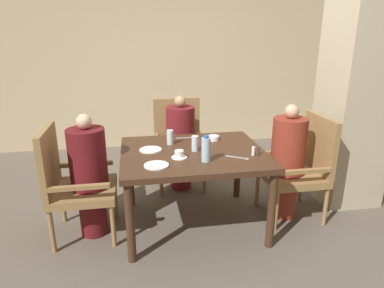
{
  "coord_description": "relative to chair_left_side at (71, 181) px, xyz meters",
  "views": [
    {
      "loc": [
        -0.51,
        -2.85,
        1.77
      ],
      "look_at": [
        0.0,
        0.05,
        0.79
      ],
      "focal_mm": 32.0,
      "sensor_mm": 36.0,
      "label": 1
    }
  ],
  "objects": [
    {
      "name": "ground_plane",
      "position": [
        1.07,
        0.0,
        -0.53
      ],
      "size": [
        16.0,
        16.0,
        0.0
      ],
      "primitive_type": "plane",
      "color": "#60564C"
    },
    {
      "name": "wall_back",
      "position": [
        1.07,
        2.5,
        0.87
      ],
      "size": [
        8.0,
        0.06,
        2.8
      ],
      "color": "#C6B289",
      "rests_on": "ground_plane"
    },
    {
      "name": "pillar_stone",
      "position": [
        2.79,
        0.25,
        0.82
      ],
      "size": [
        0.58,
        0.58,
        2.7
      ],
      "color": "#BCAD8E",
      "rests_on": "ground_plane"
    },
    {
      "name": "dining_table",
      "position": [
        1.07,
        0.0,
        0.12
      ],
      "size": [
        1.28,
        1.08,
        0.74
      ],
      "color": "#422819",
      "rests_on": "ground_plane"
    },
    {
      "name": "chair_left_side",
      "position": [
        0.0,
        0.0,
        0.0
      ],
      "size": [
        0.56,
        0.56,
        1.01
      ],
      "color": "olive",
      "rests_on": "ground_plane"
    },
    {
      "name": "diner_in_left_chair",
      "position": [
        0.16,
        0.0,
        0.04
      ],
      "size": [
        0.32,
        0.32,
        1.12
      ],
      "color": "#5B1419",
      "rests_on": "ground_plane"
    },
    {
      "name": "chair_far_side",
      "position": [
        1.07,
        0.97,
        0.0
      ],
      "size": [
        0.56,
        0.56,
        1.01
      ],
      "color": "olive",
      "rests_on": "ground_plane"
    },
    {
      "name": "diner_in_far_chair",
      "position": [
        1.07,
        0.81,
        0.03
      ],
      "size": [
        0.32,
        0.32,
        1.09
      ],
      "color": "maroon",
      "rests_on": "ground_plane"
    },
    {
      "name": "chair_right_side",
      "position": [
        2.14,
        0.0,
        0.0
      ],
      "size": [
        0.56,
        0.56,
        1.01
      ],
      "color": "olive",
      "rests_on": "ground_plane"
    },
    {
      "name": "diner_in_right_chair",
      "position": [
        1.99,
        0.0,
        0.05
      ],
      "size": [
        0.32,
        0.32,
        1.13
      ],
      "color": "maroon",
      "rests_on": "ground_plane"
    },
    {
      "name": "plate_main_left",
      "position": [
        0.7,
        0.09,
        0.21
      ],
      "size": [
        0.2,
        0.2,
        0.01
      ],
      "color": "white",
      "rests_on": "dining_table"
    },
    {
      "name": "plate_main_right",
      "position": [
        0.72,
        -0.3,
        0.21
      ],
      "size": [
        0.2,
        0.2,
        0.01
      ],
      "color": "white",
      "rests_on": "dining_table"
    },
    {
      "name": "teacup_with_saucer",
      "position": [
        0.93,
        -0.15,
        0.23
      ],
      "size": [
        0.13,
        0.13,
        0.07
      ],
      "color": "white",
      "rests_on": "dining_table"
    },
    {
      "name": "bowl_small",
      "position": [
        1.33,
        0.29,
        0.23
      ],
      "size": [
        0.11,
        0.11,
        0.04
      ],
      "color": "white",
      "rests_on": "dining_table"
    },
    {
      "name": "water_bottle",
      "position": [
        1.13,
        -0.27,
        0.31
      ],
      "size": [
        0.08,
        0.08,
        0.22
      ],
      "color": "#A3C6DB",
      "rests_on": "dining_table"
    },
    {
      "name": "glass_tall_near",
      "position": [
        1.09,
        0.01,
        0.28
      ],
      "size": [
        0.06,
        0.06,
        0.14
      ],
      "color": "silver",
      "rests_on": "dining_table"
    },
    {
      "name": "glass_tall_mid",
      "position": [
        0.89,
        0.23,
        0.28
      ],
      "size": [
        0.06,
        0.06,
        0.14
      ],
      "color": "silver",
      "rests_on": "dining_table"
    },
    {
      "name": "salt_shaker",
      "position": [
        1.57,
        -0.19,
        0.25
      ],
      "size": [
        0.03,
        0.03,
        0.08
      ],
      "color": "white",
      "rests_on": "dining_table"
    },
    {
      "name": "pepper_shaker",
      "position": [
        1.61,
        -0.19,
        0.24
      ],
      "size": [
        0.03,
        0.03,
        0.07
      ],
      "color": "#4C3D2D",
      "rests_on": "dining_table"
    },
    {
      "name": "fork_beside_plate",
      "position": [
        1.43,
        -0.24,
        0.21
      ],
      "size": [
        0.18,
        0.12,
        0.0
      ],
      "color": "silver",
      "rests_on": "dining_table"
    },
    {
      "name": "knife_beside_plate",
      "position": [
        1.09,
        0.41,
        0.21
      ],
      "size": [
        0.21,
        0.02,
        0.0
      ],
      "color": "silver",
      "rests_on": "dining_table"
    }
  ]
}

